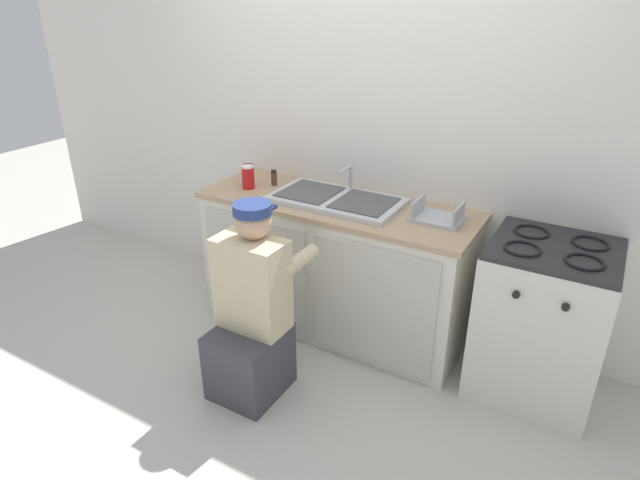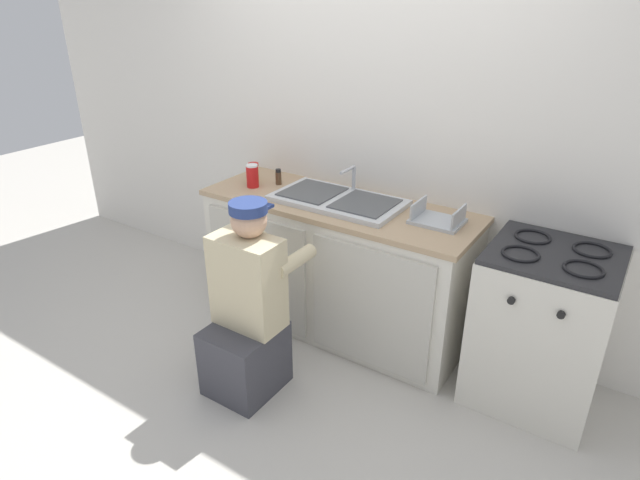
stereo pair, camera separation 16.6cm
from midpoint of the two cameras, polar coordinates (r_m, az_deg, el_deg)
name	(u,v)px [view 2 (the right image)]	position (r m, az deg, el deg)	size (l,w,h in m)	color
ground_plane	(311,345)	(3.50, 0.47, -11.15)	(12.00, 12.00, 0.00)	beige
back_wall	(368,132)	(3.48, 6.48, 11.33)	(6.00, 0.10, 2.50)	silver
counter_cabinet	(336,269)	(3.48, 3.10, -3.10)	(1.71, 0.62, 0.85)	silver
countertop	(338,205)	(3.31, 3.36, 3.74)	(1.75, 0.62, 0.03)	tan
sink_double_basin	(338,199)	(3.29, 3.39, 4.33)	(0.80, 0.44, 0.19)	silver
stove_range	(541,327)	(3.14, 23.90, -8.52)	(0.64, 0.62, 0.90)	silver
plumber_person	(247,315)	(2.96, -6.16, -8.03)	(0.42, 0.61, 1.10)	#3F3F47
spice_bottle_pepper	(278,177)	(3.60, -3.13, 6.72)	(0.04, 0.04, 0.10)	#513823
dish_rack_tray	(437,219)	(3.08, 13.93, 2.19)	(0.28, 0.22, 0.11)	#B2B7BC
condiment_jar	(254,172)	(3.67, -5.80, 7.20)	(0.07, 0.07, 0.13)	#DBB760
soda_cup_red	(252,176)	(3.56, -5.89, 6.80)	(0.08, 0.08, 0.15)	red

